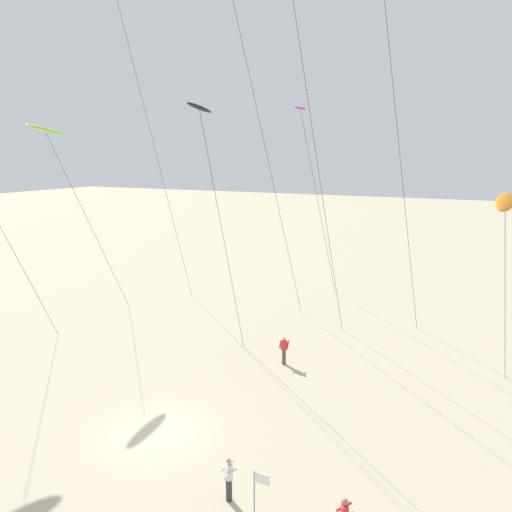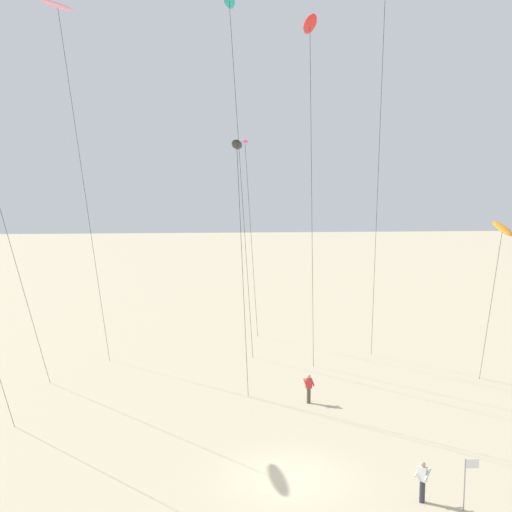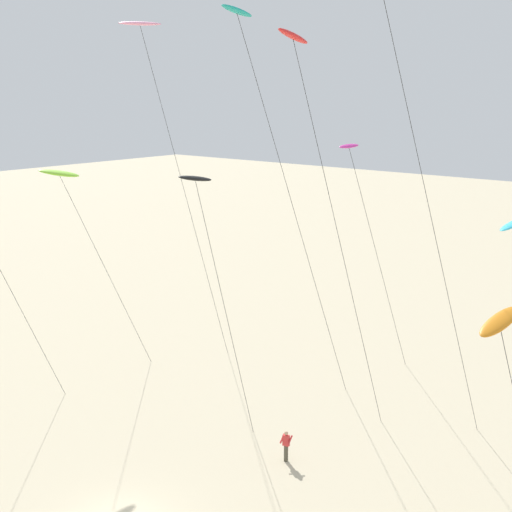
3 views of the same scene
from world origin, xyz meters
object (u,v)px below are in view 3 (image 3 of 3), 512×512
(kite_lime, at_px, (60,175))
(kite_magenta, at_px, (351,153))
(kite_teal, at_px, (240,22))
(kite_flyer_nearest, at_px, (286,445))
(kite_red, at_px, (295,44))
(kite_orange, at_px, (500,323))
(kite_pink, at_px, (142,30))
(kite_black, at_px, (196,183))

(kite_lime, height_order, kite_magenta, kite_magenta)
(kite_teal, relative_size, kite_flyer_nearest, 13.69)
(kite_red, distance_m, kite_orange, 15.25)
(kite_teal, bearing_deg, kite_red, -15.21)
(kite_pink, xyz_separation_m, kite_teal, (9.72, -2.10, -0.27))
(kite_black, relative_size, kite_orange, 1.40)
(kite_black, xyz_separation_m, kite_red, (4.10, 2.37, 6.47))
(kite_red, xyz_separation_m, kite_orange, (10.77, -1.09, -10.74))
(kite_teal, bearing_deg, kite_lime, -169.49)
(kite_lime, relative_size, kite_red, 0.66)
(kite_teal, height_order, kite_flyer_nearest, kite_teal)
(kite_magenta, relative_size, kite_pink, 0.69)
(kite_magenta, bearing_deg, kite_orange, -38.27)
(kite_teal, xyz_separation_m, kite_flyer_nearest, (4.35, -1.58, -21.07))
(kite_pink, bearing_deg, kite_magenta, 30.10)
(kite_lime, distance_m, kite_orange, 27.93)
(kite_red, height_order, kite_orange, kite_red)
(kite_red, relative_size, kite_flyer_nearest, 12.88)
(kite_red, distance_m, kite_pink, 14.46)
(kite_orange, relative_size, kite_teal, 0.46)
(kite_black, distance_m, kite_magenta, 12.15)
(kite_black, xyz_separation_m, kite_teal, (-0.19, 3.54, 7.71))
(kite_lime, bearing_deg, kite_orange, 0.19)
(kite_lime, bearing_deg, kite_red, 3.99)
(kite_lime, relative_size, kite_teal, 0.62)
(kite_red, xyz_separation_m, kite_magenta, (-2.90, 9.70, -5.77))
(kite_black, height_order, kite_lime, kite_black)
(kite_red, height_order, kite_pink, kite_pink)
(kite_red, bearing_deg, kite_flyer_nearest, -81.88)
(kite_black, bearing_deg, kite_magenta, 84.35)
(kite_orange, height_order, kite_flyer_nearest, kite_orange)
(kite_magenta, bearing_deg, kite_flyer_nearest, -73.68)
(kite_orange, bearing_deg, kite_pink, 170.03)
(kite_pink, relative_size, kite_flyer_nearest, 13.61)
(kite_orange, bearing_deg, kite_lime, -179.81)
(kite_magenta, bearing_deg, kite_teal, -99.21)
(kite_pink, height_order, kite_teal, kite_teal)
(kite_magenta, distance_m, kite_flyer_nearest, 17.57)
(kite_red, distance_m, kite_flyer_nearest, 19.83)
(kite_lime, height_order, kite_orange, kite_lime)
(kite_magenta, xyz_separation_m, kite_pink, (-11.10, -6.43, 7.28))
(kite_magenta, bearing_deg, kite_pink, -149.90)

